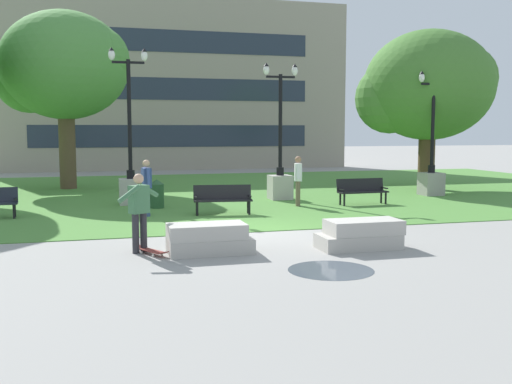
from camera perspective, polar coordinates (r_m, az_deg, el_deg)
ground_plane at (r=15.49m, az=0.27°, el=-3.84°), size 140.00×140.00×0.00m
grass_lawn at (r=25.18m, az=-5.84°, el=-0.03°), size 40.00×20.00×0.02m
concrete_block_center at (r=12.89m, az=-4.54°, el=-4.49°), size 1.80×0.90×0.64m
concrete_block_left at (r=13.58m, az=9.94°, el=-4.03°), size 1.86×0.90×0.64m
person_skateboarder at (r=13.04m, az=-11.07°, el=-1.49°), size 0.96×1.08×1.71m
skateboard at (r=12.94m, az=-9.93°, el=-5.52°), size 0.66×0.99×0.14m
puddle at (r=11.48m, az=7.14°, el=-7.38°), size 1.63×1.63×0.01m
park_bench_near_left at (r=18.58m, az=-3.19°, el=-0.53°), size 1.85×0.76×0.90m
park_bench_near_right at (r=21.30m, az=10.05°, el=0.23°), size 1.82×0.60×0.90m
lamp_post_left at (r=22.49m, az=2.31°, el=1.91°), size 1.32×0.80×5.05m
lamp_post_center at (r=21.39m, az=-11.85°, el=1.74°), size 1.32×0.80×5.41m
lamp_post_right at (r=24.86m, az=16.37°, el=2.00°), size 1.32×0.80×4.89m
tree_near_right at (r=27.87m, az=-17.91°, el=11.24°), size 5.79×5.51×7.73m
tree_far_left at (r=27.48m, az=15.96°, el=9.60°), size 5.88×5.60×6.91m
trash_bin at (r=20.28m, az=-9.43°, el=-0.15°), size 0.49×0.49×0.96m
person_bystander_near_lawn at (r=20.55m, az=4.03°, el=1.34°), size 0.34×0.62×1.71m
person_bystander_far_lawn at (r=18.41m, az=-10.39°, el=0.72°), size 0.29×0.86×1.71m
building_facade_distant at (r=39.64m, az=-7.96°, el=10.16°), size 23.75×1.03×11.11m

